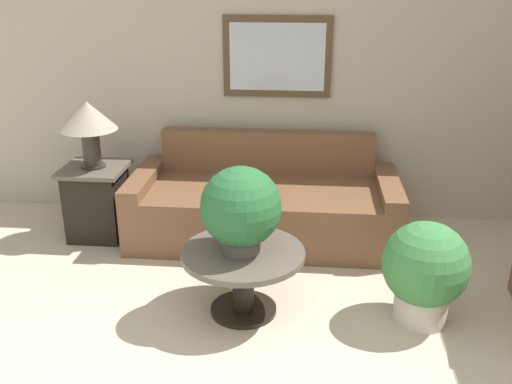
% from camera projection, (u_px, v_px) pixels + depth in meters
% --- Properties ---
extents(wall_back, '(7.50, 0.09, 2.60)m').
position_uv_depth(wall_back, '(290.00, 78.00, 5.13)').
color(wall_back, '#B2A893').
rests_on(wall_back, ground_plane).
extents(couch_main, '(2.29, 0.99, 0.86)m').
position_uv_depth(couch_main, '(264.00, 206.00, 5.00)').
color(couch_main, brown).
rests_on(couch_main, ground_plane).
extents(coffee_table, '(0.83, 0.83, 0.47)m').
position_uv_depth(coffee_table, '(243.00, 268.00, 3.85)').
color(coffee_table, black).
rests_on(coffee_table, ground_plane).
extents(side_table, '(0.53, 0.53, 0.64)m').
position_uv_depth(side_table, '(97.00, 201.00, 4.99)').
color(side_table, black).
rests_on(side_table, ground_plane).
extents(table_lamp, '(0.47, 0.47, 0.57)m').
position_uv_depth(table_lamp, '(88.00, 120.00, 4.73)').
color(table_lamp, '#2D2823').
rests_on(table_lamp, side_table).
extents(potted_plant_on_table, '(0.53, 0.53, 0.59)m').
position_uv_depth(potted_plant_on_table, '(241.00, 209.00, 3.69)').
color(potted_plant_on_table, '#4C4742').
rests_on(potted_plant_on_table, coffee_table).
extents(potted_plant_floor, '(0.57, 0.57, 0.71)m').
position_uv_depth(potted_plant_floor, '(425.00, 270.00, 3.74)').
color(potted_plant_floor, beige).
rests_on(potted_plant_floor, ground_plane).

